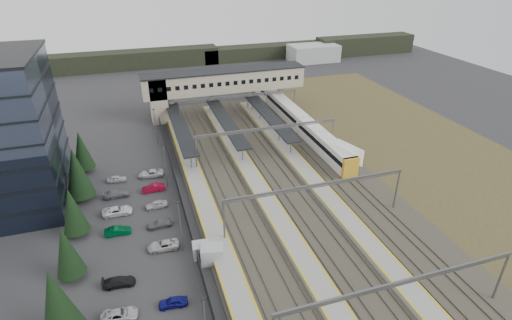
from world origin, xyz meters
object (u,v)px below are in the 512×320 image
object	(u,v)px
relay_cabin_near	(212,254)
footbridge	(214,84)
billboard	(350,153)
train	(287,110)
relay_cabin_far	(201,250)

from	to	relation	value
relay_cabin_near	footbridge	distance (m)	55.21
billboard	relay_cabin_near	bearing A→B (deg)	-150.68
train	billboard	world-z (taller)	billboard
relay_cabin_far	billboard	xyz separation A→B (m)	(30.81, 15.12, 2.70)
relay_cabin_far	billboard	bearing A→B (deg)	26.13
footbridge	billboard	world-z (taller)	footbridge
train	footbridge	bearing A→B (deg)	153.59
relay_cabin_far	train	bearing A→B (deg)	55.85
relay_cabin_near	billboard	distance (m)	34.07
footbridge	train	size ratio (longest dim) A/B	0.63
footbridge	billboard	size ratio (longest dim) A/B	6.54
relay_cabin_near	train	bearing A→B (deg)	57.82
relay_cabin_near	train	distance (m)	53.57
relay_cabin_far	footbridge	bearing A→B (deg)	75.51
relay_cabin_far	footbridge	xyz separation A→B (m)	(13.42, 51.90, 6.88)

